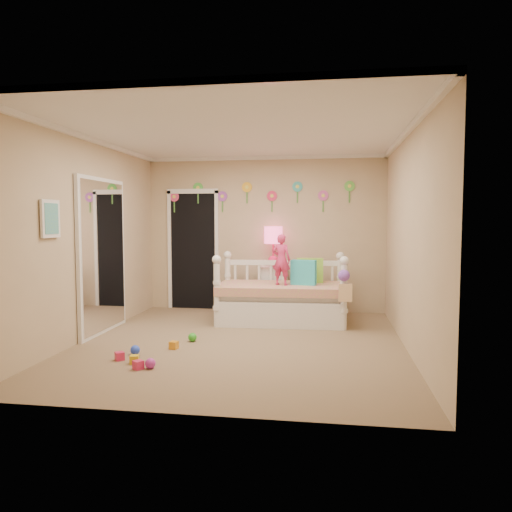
% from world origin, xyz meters
% --- Properties ---
extents(floor, '(4.00, 4.50, 0.01)m').
position_xyz_m(floor, '(0.00, 0.00, 0.00)').
color(floor, '#7F684C').
rests_on(floor, ground).
extents(ceiling, '(4.00, 4.50, 0.01)m').
position_xyz_m(ceiling, '(0.00, 0.00, 2.60)').
color(ceiling, white).
rests_on(ceiling, floor).
extents(back_wall, '(4.00, 0.01, 2.60)m').
position_xyz_m(back_wall, '(0.00, 2.25, 1.30)').
color(back_wall, tan).
rests_on(back_wall, floor).
extents(left_wall, '(0.01, 4.50, 2.60)m').
position_xyz_m(left_wall, '(-2.00, 0.00, 1.30)').
color(left_wall, tan).
rests_on(left_wall, floor).
extents(right_wall, '(0.01, 4.50, 2.60)m').
position_xyz_m(right_wall, '(2.00, 0.00, 1.30)').
color(right_wall, tan).
rests_on(right_wall, floor).
extents(crown_molding, '(4.00, 4.50, 0.06)m').
position_xyz_m(crown_molding, '(0.00, 0.00, 2.57)').
color(crown_molding, white).
rests_on(crown_molding, ceiling).
extents(daybed, '(1.94, 1.09, 1.03)m').
position_xyz_m(daybed, '(0.37, 1.35, 0.52)').
color(daybed, white).
rests_on(daybed, floor).
extents(pillow_turquoise, '(0.39, 0.20, 0.37)m').
position_xyz_m(pillow_turquoise, '(0.71, 1.30, 0.76)').
color(pillow_turquoise, '#29B0CF').
rests_on(pillow_turquoise, daybed).
extents(pillow_lime, '(0.41, 0.19, 0.37)m').
position_xyz_m(pillow_lime, '(0.79, 1.59, 0.76)').
color(pillow_lime, '#92D741').
rests_on(pillow_lime, daybed).
extents(child, '(0.31, 0.25, 0.76)m').
position_xyz_m(child, '(0.38, 1.23, 0.95)').
color(child, '#DB3168').
rests_on(child, daybed).
extents(nightstand, '(0.46, 0.35, 0.77)m').
position_xyz_m(nightstand, '(0.17, 2.07, 0.38)').
color(nightstand, white).
rests_on(nightstand, floor).
extents(table_lamp, '(0.30, 0.30, 0.66)m').
position_xyz_m(table_lamp, '(0.17, 2.07, 1.21)').
color(table_lamp, '#F8215B').
rests_on(table_lamp, nightstand).
extents(closet_doorway, '(0.90, 0.04, 2.07)m').
position_xyz_m(closet_doorway, '(-1.25, 2.23, 1.03)').
color(closet_doorway, black).
rests_on(closet_doorway, back_wall).
extents(flower_decals, '(3.40, 0.02, 0.50)m').
position_xyz_m(flower_decals, '(-0.09, 2.24, 1.94)').
color(flower_decals, '#B2668C').
rests_on(flower_decals, back_wall).
extents(mirror_closet, '(0.07, 1.30, 2.10)m').
position_xyz_m(mirror_closet, '(-1.96, 0.30, 1.05)').
color(mirror_closet, white).
rests_on(mirror_closet, left_wall).
extents(wall_picture, '(0.05, 0.34, 0.42)m').
position_xyz_m(wall_picture, '(-1.97, -0.90, 1.55)').
color(wall_picture, white).
rests_on(wall_picture, left_wall).
extents(hanging_bag, '(0.20, 0.16, 0.36)m').
position_xyz_m(hanging_bag, '(1.28, 0.79, 0.63)').
color(hanging_bag, beige).
rests_on(hanging_bag, daybed).
extents(toy_scatter, '(0.85, 1.33, 0.11)m').
position_xyz_m(toy_scatter, '(-0.95, -0.66, 0.06)').
color(toy_scatter, '#996666').
rests_on(toy_scatter, floor).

